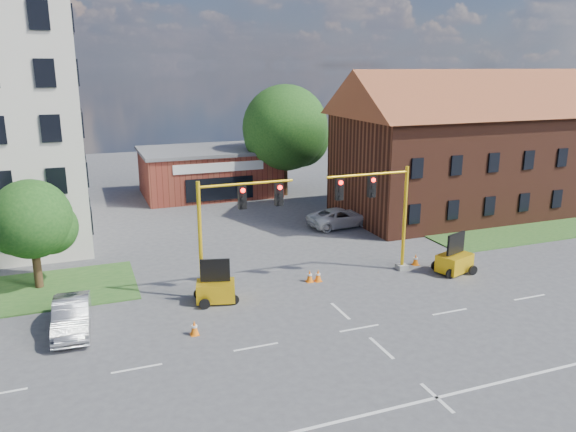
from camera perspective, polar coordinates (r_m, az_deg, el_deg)
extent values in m
plane|color=#434245|center=(26.58, 7.26, -11.24)|extent=(120.00, 120.00, 0.00)
cube|color=#244F1D|center=(43.60, 22.83, -1.70)|extent=(14.00, 4.00, 0.08)
cube|color=maroon|center=(53.08, -8.02, 4.36)|extent=(12.00, 8.00, 4.00)
cube|color=#59595B|center=(52.73, -8.11, 6.65)|extent=(12.40, 8.40, 0.30)
cube|color=silver|center=(48.99, -7.00, 4.93)|extent=(8.00, 0.10, 0.80)
cube|color=black|center=(49.36, -6.93, 2.76)|extent=(6.00, 0.10, 2.00)
cube|color=#4C2417|center=(47.87, 17.60, 5.07)|extent=(20.00, 10.00, 8.00)
cylinder|color=#3B2815|center=(52.05, -0.27, 4.53)|extent=(0.44, 0.44, 4.43)
sphere|color=#163E13|center=(51.47, -0.28, 8.95)|extent=(7.77, 7.77, 7.77)
sphere|color=#163E13|center=(52.42, 1.21, 7.95)|extent=(5.44, 5.44, 5.44)
cylinder|color=#3B2815|center=(33.16, -24.15, -4.48)|extent=(0.44, 0.44, 2.77)
sphere|color=#163E13|center=(32.46, -24.63, -0.29)|extent=(4.21, 4.21, 4.21)
sphere|color=#163E13|center=(32.85, -23.02, -1.08)|extent=(2.95, 2.95, 2.95)
cube|color=gray|center=(29.80, -8.67, -7.98)|extent=(0.60, 0.60, 0.30)
cylinder|color=yellow|center=(28.78, -8.90, -2.56)|extent=(0.20, 0.20, 6.20)
cylinder|color=yellow|center=(28.67, -4.23, 3.30)|extent=(5.00, 0.14, 0.14)
cube|color=black|center=(28.75, -4.68, 1.89)|extent=(0.40, 0.32, 1.20)
cube|color=black|center=(29.35, -0.93, 2.22)|extent=(0.40, 0.32, 1.20)
sphere|color=#FF0C07|center=(28.49, -4.60, 2.60)|extent=(0.24, 0.24, 0.24)
cube|color=gray|center=(34.12, 11.48, -5.09)|extent=(0.60, 0.60, 0.30)
cylinder|color=yellow|center=(33.23, 11.75, -0.30)|extent=(0.20, 0.20, 6.20)
cylinder|color=yellow|center=(31.35, 8.14, 4.20)|extent=(5.00, 0.14, 0.14)
cube|color=black|center=(31.60, 8.50, 2.98)|extent=(0.40, 0.32, 1.20)
cube|color=black|center=(30.69, 5.23, 2.73)|extent=(0.40, 0.32, 1.20)
sphere|color=#FF0C07|center=(31.37, 8.68, 3.63)|extent=(0.24, 0.24, 0.24)
cube|color=yellow|center=(29.11, -7.35, -7.56)|extent=(2.19, 1.73, 0.96)
cube|color=black|center=(28.70, -7.42, -5.48)|extent=(1.48, 0.50, 1.18)
cube|color=yellow|center=(34.20, 16.54, -4.55)|extent=(2.34, 1.93, 1.00)
cube|color=black|center=(33.84, 16.69, -2.68)|extent=(1.51, 0.65, 1.22)
cube|color=orange|center=(26.12, -9.46, -11.77)|extent=(0.38, 0.38, 0.04)
cone|color=orange|center=(25.98, -9.49, -11.12)|extent=(0.40, 0.40, 0.70)
cylinder|color=silver|center=(25.95, -9.50, -10.98)|extent=(0.27, 0.27, 0.09)
cube|color=orange|center=(31.65, 2.20, -6.66)|extent=(0.38, 0.38, 0.04)
cone|color=orange|center=(31.52, 2.21, -6.10)|extent=(0.40, 0.40, 0.70)
cylinder|color=silver|center=(31.50, 2.21, -5.98)|extent=(0.27, 0.27, 0.09)
cube|color=orange|center=(31.75, 3.07, -6.59)|extent=(0.38, 0.38, 0.04)
cone|color=orange|center=(31.63, 3.07, -6.04)|extent=(0.40, 0.40, 0.70)
cylinder|color=silver|center=(31.60, 3.08, -5.92)|extent=(0.27, 0.27, 0.09)
cube|color=orange|center=(35.06, 12.81, -4.83)|extent=(0.38, 0.38, 0.04)
cone|color=orange|center=(34.95, 12.84, -4.32)|extent=(0.40, 0.40, 0.70)
cylinder|color=silver|center=(34.93, 12.84, -4.21)|extent=(0.27, 0.27, 0.09)
imported|color=silver|center=(42.21, 5.36, -0.15)|extent=(5.20, 2.70, 1.40)
imported|color=#929498|center=(27.62, -21.12, -9.46)|extent=(1.78, 4.54, 1.47)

